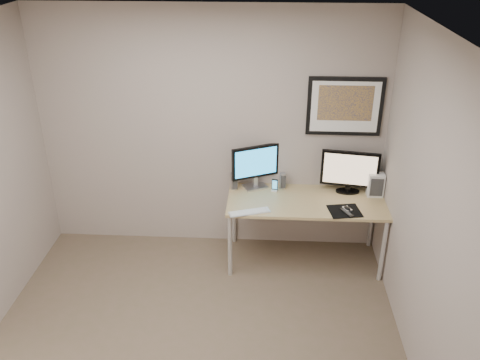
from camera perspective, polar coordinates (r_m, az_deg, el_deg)
The scene contains 14 objects.
floor at distance 4.59m, azimuth -5.27°, elevation -18.25°, with size 3.60×3.60×0.00m, color brown.
room at distance 4.03m, azimuth -5.35°, elevation 3.31°, with size 3.60×3.60×3.60m.
desk at distance 5.25m, azimuth 7.41°, elevation -2.87°, with size 1.60×0.70×0.73m.
framed_art at distance 5.20m, azimuth 11.69°, elevation 8.09°, with size 0.75×0.04×0.60m.
monitor_large at distance 5.31m, azimuth 1.73°, elevation 1.71°, with size 0.49×0.25×0.47m.
monitor_tv at distance 5.33m, azimuth 12.22°, elevation 0.99°, with size 0.58×0.17×0.46m.
speaker_left at distance 5.35m, azimuth -0.69°, elevation -0.10°, with size 0.07×0.07×0.19m, color #B0B0B5.
speaker_right at distance 5.39m, azimuth 4.83°, elevation -0.06°, with size 0.07×0.07×0.17m, color #B0B0B5.
phone_dock at distance 5.33m, azimuth 3.93°, elevation -0.57°, with size 0.06×0.06×0.14m, color black.
keyboard at distance 4.95m, azimuth 1.05°, elevation -3.61°, with size 0.41×0.11×0.01m, color silver.
mousepad at distance 5.08m, azimuth 11.66°, elevation -3.43°, with size 0.30×0.27×0.00m, color black.
mouse at distance 5.09m, azimuth 11.95°, elevation -3.14°, with size 0.05×0.10×0.03m, color black.
remote at distance 5.04m, azimuth 11.90°, elevation -3.60°, with size 0.05×0.18×0.02m, color black.
fan_unit at distance 5.38m, azimuth 14.98°, elevation -0.52°, with size 0.16×0.12×0.25m, color silver.
Camera 1 is at (0.58, -3.20, 3.24)m, focal length 38.00 mm.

